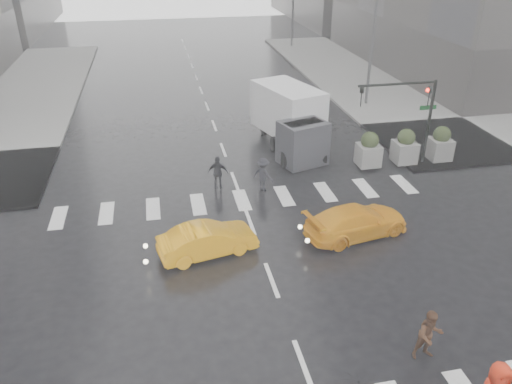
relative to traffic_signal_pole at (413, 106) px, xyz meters
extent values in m
plane|color=black|center=(-9.01, -8.01, -3.22)|extent=(120.00, 120.00, 0.00)
cube|color=slate|center=(10.49, 9.49, -3.14)|extent=(35.00, 35.00, 0.15)
cube|color=#322F2D|center=(19.99, 47.99, -1.02)|extent=(26.05, 26.05, 4.40)
cylinder|color=black|center=(0.99, -0.01, -0.97)|extent=(0.16, 0.16, 4.50)
cylinder|color=black|center=(-1.01, -0.01, 1.18)|extent=(4.00, 0.12, 0.12)
imported|color=black|center=(0.74, -0.01, 0.48)|extent=(0.16, 0.20, 1.00)
imported|color=black|center=(-2.81, -0.01, 0.68)|extent=(0.16, 0.20, 1.00)
sphere|color=#FF190C|center=(0.64, -0.01, 0.78)|extent=(0.20, 0.20, 0.20)
cube|color=#0B4F1A|center=(0.99, 0.29, -0.22)|extent=(0.90, 0.03, 0.22)
cylinder|color=#59595B|center=(1.99, 9.99, 1.28)|extent=(0.20, 0.20, 9.00)
cylinder|color=#59595B|center=(1.99, 29.99, 1.28)|extent=(0.20, 0.20, 9.00)
cube|color=slate|center=(-2.01, 0.19, -2.52)|extent=(1.10, 1.10, 1.10)
sphere|color=black|center=(-2.01, 0.19, -1.72)|extent=(0.90, 0.90, 0.90)
cube|color=slate|center=(-0.01, 0.19, -2.52)|extent=(1.10, 1.10, 1.10)
sphere|color=black|center=(-0.01, 0.19, -1.72)|extent=(0.90, 0.90, 0.90)
cube|color=slate|center=(1.99, 0.19, -2.52)|extent=(1.10, 1.10, 1.10)
sphere|color=black|center=(1.99, 0.19, -1.72)|extent=(0.90, 0.90, 0.90)
imported|color=#4C2D1B|center=(-5.46, -12.37, -2.40)|extent=(0.80, 0.62, 1.63)
imported|color=black|center=(-9.89, -0.62, -2.39)|extent=(1.08, 0.81, 1.65)
imported|color=black|center=(-7.84, -1.22, -2.41)|extent=(1.16, 1.14, 1.62)
imported|color=#FFA40D|center=(-11.00, -5.95, -2.60)|extent=(3.90, 2.05, 1.22)
imported|color=#FFA40D|center=(-5.01, -5.79, -2.59)|extent=(4.10, 2.52, 1.25)
cube|color=white|center=(-5.23, 4.33, -1.22)|extent=(2.34, 4.49, 2.63)
cube|color=#2F3035|center=(-5.23, 1.21, -2.00)|extent=(2.24, 1.76, 2.24)
cube|color=black|center=(-5.23, 1.21, -1.32)|extent=(1.95, 0.88, 0.88)
cylinder|color=black|center=(-6.26, 1.02, -2.78)|extent=(0.27, 0.88, 0.88)
cylinder|color=black|center=(-4.21, 1.02, -2.78)|extent=(0.27, 0.88, 0.88)
cylinder|color=black|center=(-6.26, 3.16, -2.78)|extent=(0.27, 0.88, 0.88)
cylinder|color=black|center=(-4.21, 3.16, -2.78)|extent=(0.27, 0.88, 0.88)
cylinder|color=black|center=(-6.26, 5.89, -2.78)|extent=(0.27, 0.88, 0.88)
cylinder|color=black|center=(-4.21, 5.89, -2.78)|extent=(0.27, 0.88, 0.88)
camera|label=1|loc=(-12.36, -21.73, 7.72)|focal=35.00mm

